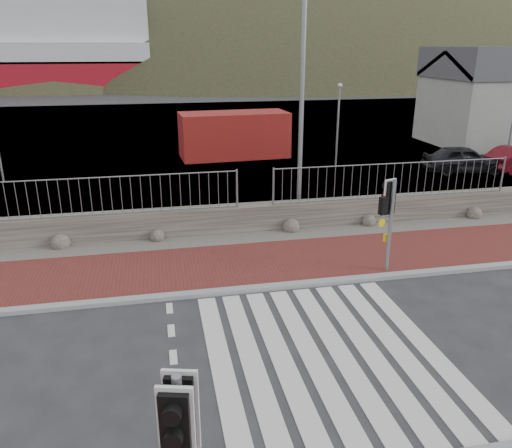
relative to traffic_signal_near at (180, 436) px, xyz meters
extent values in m
plane|color=#28282B|center=(3.01, 3.79, -1.94)|extent=(220.00, 220.00, 0.00)
cube|color=maroon|center=(3.01, 8.29, -1.90)|extent=(40.00, 3.00, 0.08)
cube|color=gray|center=(3.01, 6.79, -1.89)|extent=(40.00, 0.25, 0.12)
cube|color=silver|center=(0.91, 3.79, -1.93)|extent=(0.42, 5.60, 0.01)
cube|color=silver|center=(1.51, 3.79, -1.93)|extent=(0.42, 5.60, 0.01)
cube|color=silver|center=(2.11, 3.79, -1.93)|extent=(0.42, 5.60, 0.01)
cube|color=silver|center=(2.71, 3.79, -1.93)|extent=(0.42, 5.60, 0.01)
cube|color=silver|center=(3.31, 3.79, -1.93)|extent=(0.42, 5.60, 0.01)
cube|color=silver|center=(3.91, 3.79, -1.93)|extent=(0.42, 5.60, 0.01)
cube|color=silver|center=(4.51, 3.79, -1.93)|extent=(0.42, 5.60, 0.01)
cube|color=silver|center=(5.11, 3.79, -1.93)|extent=(0.42, 5.60, 0.01)
cube|color=#59544C|center=(3.01, 10.29, -1.91)|extent=(40.00, 1.50, 0.06)
cube|color=#46423A|center=(3.01, 11.09, -1.49)|extent=(40.00, 0.60, 0.90)
cylinder|color=gray|center=(-1.79, 10.94, 0.16)|extent=(8.40, 0.04, 0.04)
cylinder|color=gray|center=(2.41, 10.94, -0.44)|extent=(0.07, 0.07, 1.20)
cylinder|color=gray|center=(7.81, 10.94, 0.16)|extent=(8.40, 0.04, 0.04)
cylinder|color=gray|center=(3.61, 10.94, -0.44)|extent=(0.07, 0.07, 1.20)
cylinder|color=gray|center=(12.01, 10.94, -0.44)|extent=(0.07, 0.07, 1.20)
cube|color=#4C4C4F|center=(3.01, 31.69, -1.94)|extent=(120.00, 40.00, 0.50)
cube|color=#3F4C54|center=(3.01, 66.69, -1.94)|extent=(220.00, 50.00, 0.05)
cube|color=silver|center=(-14.99, 71.69, 7.06)|extent=(30.00, 12.00, 6.00)
ellipsoid|color=#2B321E|center=(-11.99, 91.69, -21.94)|extent=(106.40, 68.40, 76.00)
ellipsoid|color=#2B321E|center=(33.01, 91.69, -27.94)|extent=(140.00, 90.00, 100.00)
ellipsoid|color=#2B321E|center=(78.01, 91.69, -21.94)|extent=(112.00, 72.00, 80.00)
cube|color=black|center=(0.00, 0.00, 0.22)|extent=(0.43, 0.32, 1.01)
sphere|color=#0CE53F|center=(0.00, 0.00, -0.06)|extent=(0.14, 0.14, 0.14)
cylinder|color=gray|center=(5.89, 7.14, -0.63)|extent=(0.10, 0.10, 2.62)
cube|color=#DBC20C|center=(5.89, 7.14, -0.96)|extent=(0.15, 0.12, 0.21)
cube|color=black|center=(5.89, 7.14, 0.17)|extent=(0.43, 0.34, 0.98)
sphere|color=#0CE53F|center=(5.89, 7.14, -0.11)|extent=(0.14, 0.14, 0.14)
cube|color=black|center=(5.58, 7.02, 0.03)|extent=(0.25, 0.21, 0.47)
cylinder|color=gray|center=(4.77, 11.89, 2.57)|extent=(0.16, 0.16, 9.02)
cube|color=maroon|center=(4.22, 22.88, -0.72)|extent=(5.99, 2.81, 2.44)
imported|color=black|center=(14.53, 17.01, -1.28)|extent=(4.05, 2.15, 1.31)
camera|label=1|loc=(-0.05, -4.29, 3.89)|focal=35.00mm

